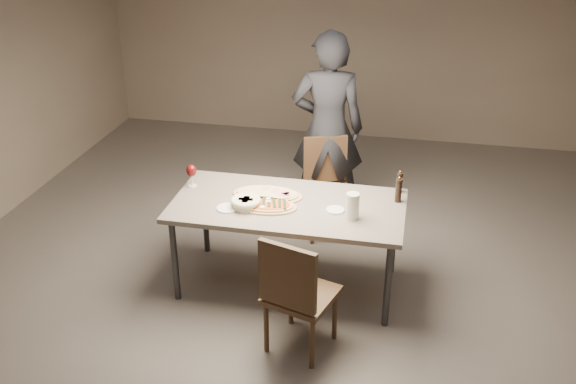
% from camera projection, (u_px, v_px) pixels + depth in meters
% --- Properties ---
extents(room, '(7.00, 7.00, 7.00)m').
position_uv_depth(room, '(288.00, 125.00, 4.68)').
color(room, '#5A534E').
rests_on(room, ground).
extents(dining_table, '(1.80, 0.90, 0.75)m').
position_uv_depth(dining_table, '(288.00, 210.00, 4.99)').
color(dining_table, slate).
rests_on(dining_table, ground).
extents(zucchini_pizza, '(0.52, 0.29, 0.05)m').
position_uv_depth(zucchini_pizza, '(263.00, 205.00, 4.91)').
color(zucchini_pizza, tan).
rests_on(zucchini_pizza, dining_table).
extents(ham_pizza, '(0.56, 0.31, 0.04)m').
position_uv_depth(ham_pizza, '(268.00, 194.00, 5.08)').
color(ham_pizza, tan).
rests_on(ham_pizza, dining_table).
extents(bread_basket, '(0.23, 0.23, 0.08)m').
position_uv_depth(bread_basket, '(246.00, 202.00, 4.88)').
color(bread_basket, beige).
rests_on(bread_basket, dining_table).
extents(oil_dish, '(0.14, 0.14, 0.02)m').
position_uv_depth(oil_dish, '(335.00, 210.00, 4.85)').
color(oil_dish, white).
rests_on(oil_dish, dining_table).
extents(pepper_mill_left, '(0.06, 0.06, 0.21)m').
position_uv_depth(pepper_mill_left, '(399.00, 190.00, 4.95)').
color(pepper_mill_left, black).
rests_on(pepper_mill_left, dining_table).
extents(pepper_mill_right, '(0.05, 0.05, 0.19)m').
position_uv_depth(pepper_mill_right, '(400.00, 182.00, 5.11)').
color(pepper_mill_right, black).
rests_on(pepper_mill_right, dining_table).
extents(carafe, '(0.10, 0.10, 0.20)m').
position_uv_depth(carafe, '(352.00, 206.00, 4.70)').
color(carafe, silver).
rests_on(carafe, dining_table).
extents(wine_glass, '(0.09, 0.09, 0.19)m').
position_uv_depth(wine_glass, '(191.00, 171.00, 5.19)').
color(wine_glass, silver).
rests_on(wine_glass, dining_table).
extents(side_plate, '(0.17, 0.17, 0.01)m').
position_uv_depth(side_plate, '(228.00, 208.00, 4.89)').
color(side_plate, white).
rests_on(side_plate, dining_table).
extents(chair_near, '(0.55, 0.55, 0.93)m').
position_uv_depth(chair_near, '(295.00, 291.00, 4.32)').
color(chair_near, '#412C1B').
rests_on(chair_near, ground).
extents(chair_far, '(0.54, 0.54, 0.90)m').
position_uv_depth(chair_far, '(327.00, 181.00, 5.91)').
color(chair_far, '#412C1B').
rests_on(chair_far, ground).
extents(diner, '(0.73, 0.54, 1.84)m').
position_uv_depth(diner, '(328.00, 129.00, 5.94)').
color(diner, black).
rests_on(diner, ground).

